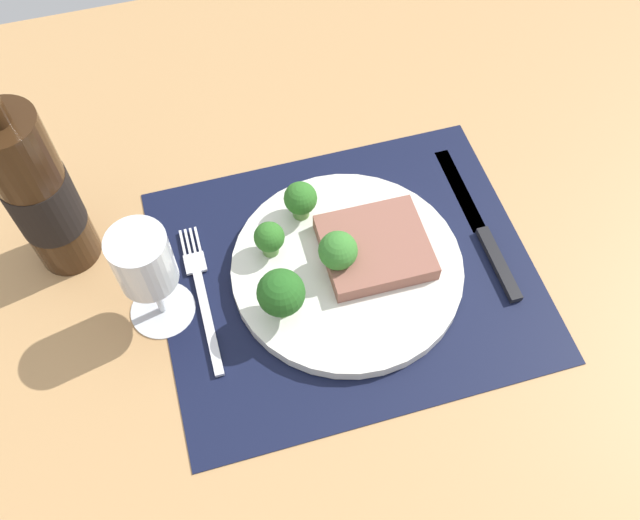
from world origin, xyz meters
TOP-DOWN VIEW (x-y plane):
  - ground_plane at (0.00, 0.00)cm, footprint 140.00×110.00cm
  - placemat at (0.00, 0.00)cm, footprint 42.24×35.31cm
  - plate at (0.00, 0.00)cm, footprint 26.23×26.23cm
  - steak at (3.48, 0.80)cm, footprint 11.88×10.80cm
  - broccoli_center at (-1.17, 0.29)cm, footprint 4.32×4.32cm
  - broccoli_near_steak at (-8.44, -3.81)cm, footprint 5.09×5.09cm
  - broccoli_near_fork at (-3.16, 8.22)cm, footprint 3.86×3.86cm
  - broccoli_back_left at (-7.83, 4.18)cm, footprint 3.46×3.46cm
  - fork at (-16.48, 1.42)cm, footprint 2.40×19.20cm
  - knife at (17.02, 0.53)cm, footprint 1.80×23.00cm
  - wine_bottle at (-30.11, 11.80)cm, footprint 7.10×7.10cm
  - wine_glass at (-21.00, 1.06)cm, footprint 7.18×7.18cm

SIDE VIEW (x-z plane):
  - ground_plane at x=0.00cm, z-range -3.00..0.00cm
  - placemat at x=0.00cm, z-range 0.00..0.30cm
  - fork at x=-16.48cm, z-range 0.30..0.80cm
  - knife at x=17.02cm, z-range 0.20..1.00cm
  - plate at x=0.00cm, z-range 0.30..1.90cm
  - steak at x=3.48cm, z-range 1.90..3.96cm
  - broccoli_back_left at x=-7.83cm, z-range 2.24..6.84cm
  - broccoli_near_fork at x=-3.16cm, z-range 2.27..7.31cm
  - broccoli_center at x=-1.17cm, z-range 2.42..8.11cm
  - broccoli_near_steak at x=-8.44cm, z-range 2.68..9.55cm
  - wine_glass at x=-21.00cm, z-range 2.46..16.50cm
  - wine_bottle at x=-30.11cm, z-range -4.72..27.20cm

